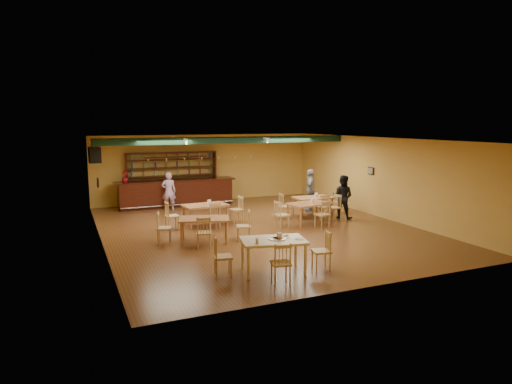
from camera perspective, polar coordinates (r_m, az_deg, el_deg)
name	(u,v)px	position (r m, az deg, el deg)	size (l,w,h in m)	color
floor	(258,228)	(15.36, 0.21, -4.60)	(12.00, 12.00, 0.00)	brown
ceiling_beam	(229,140)	(17.56, -3.43, 6.53)	(10.00, 0.30, 0.25)	black
track_rail_left	(179,138)	(17.62, -9.66, 6.66)	(0.05, 2.50, 0.05)	white
track_rail_right	(256,137)	(18.63, 0.02, 6.89)	(0.05, 2.50, 0.05)	white
ac_unit	(95,155)	(17.99, -19.57, 4.44)	(0.34, 0.70, 0.48)	white
picture_left	(98,183)	(14.86, -19.28, 1.11)	(0.04, 0.34, 0.28)	black
picture_right	(371,171)	(18.01, 14.25, 2.60)	(0.04, 0.34, 0.28)	black
bar_counter	(176,193)	(19.59, -10.01, -0.12)	(5.08, 0.85, 1.13)	black
back_bar_hutch	(172,178)	(20.12, -10.46, 1.75)	(3.93, 0.40, 2.28)	black
poinsettia	(125,177)	(19.13, -16.17, 1.84)	(0.25, 0.25, 0.45)	#A80F1B
dining_table_a	(205,215)	(15.80, -6.38, -2.90)	(1.49, 0.89, 0.74)	#AA6D3C
dining_table_b	(313,206)	(17.47, 7.15, -1.81)	(1.46, 0.87, 0.73)	#AA6D3C
dining_table_c	(204,230)	(13.67, -6.53, -4.77)	(1.47, 0.88, 0.73)	#AA6D3C
dining_table_d	(309,213)	(16.09, 6.67, -2.69)	(1.49, 0.89, 0.74)	#AA6D3C
near_table	(273,256)	(10.91, 2.17, -8.03)	(1.51, 0.97, 0.81)	beige
pizza_tray	(277,239)	(10.84, 2.70, -5.88)	(0.40, 0.40, 0.01)	silver
parmesan_shaker	(257,241)	(10.45, 0.15, -6.17)	(0.07, 0.07, 0.11)	#EAE5C6
napkin_stack	(283,235)	(11.14, 3.47, -5.44)	(0.20, 0.15, 0.03)	white
pizza_server	(282,237)	(10.96, 3.34, -5.68)	(0.32, 0.09, 0.00)	silver
side_plate	(300,239)	(10.87, 5.51, -5.88)	(0.22, 0.22, 0.01)	white
patron_bar	(169,191)	(18.66, -10.92, 0.09)	(0.57, 0.38, 1.57)	#9954B6
patron_right_a	(343,197)	(17.15, 10.83, -0.59)	(0.79, 0.61, 1.62)	black
patron_right_b	(310,190)	(18.31, 6.85, 0.23)	(1.00, 0.41, 1.70)	gray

